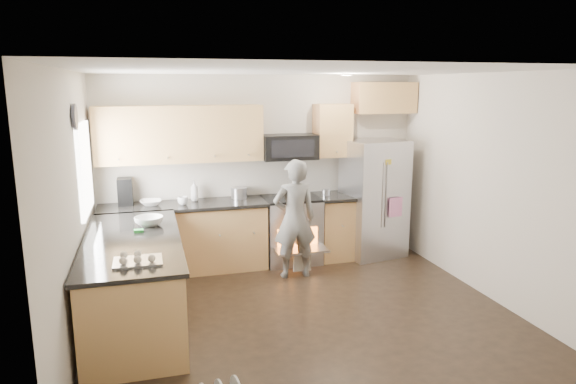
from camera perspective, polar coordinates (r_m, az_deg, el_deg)
name	(u,v)px	position (r m, az deg, el deg)	size (l,w,h in m)	color
ground	(302,313)	(5.80, 1.61, -13.28)	(4.50, 4.50, 0.00)	black
room_shell	(299,162)	(5.32, 1.28, 3.33)	(4.54, 4.04, 2.62)	beige
back_cabinet_run	(224,198)	(6.99, -7.18, -0.63)	(4.45, 0.64, 2.50)	#C27E4D
peninsula	(135,281)	(5.63, -16.66, -9.45)	(0.96, 2.36, 1.02)	#C27E4D
stove_range	(291,215)	(7.20, 0.35, -2.54)	(0.76, 0.97, 1.79)	#B7B7BC
refrigerator	(374,199)	(7.54, 9.53, -0.73)	(0.93, 0.78, 1.69)	#B7B7BC
person	(295,219)	(6.59, 0.73, -3.01)	(0.56, 0.37, 1.55)	slate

